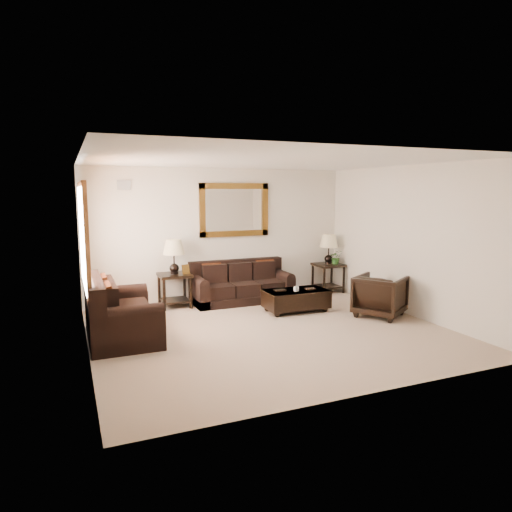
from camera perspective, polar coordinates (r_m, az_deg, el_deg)
name	(u,v)px	position (r m, az deg, el deg)	size (l,w,h in m)	color
room	(271,248)	(7.15, 1.87, 0.98)	(5.51, 5.01, 2.71)	gray
window	(84,237)	(7.39, -20.67, 2.25)	(0.07, 1.96, 1.66)	white
mirror	(234,210)	(9.49, -2.71, 5.77)	(1.50, 0.06, 1.10)	#452E0D
air_vent	(124,185)	(8.99, -16.17, 8.52)	(0.25, 0.02, 0.18)	#999999
sofa	(241,287)	(9.35, -1.88, -3.86)	(2.01, 0.87, 0.82)	black
loveseat	(118,316)	(7.32, -16.88, -7.18)	(1.00, 1.69, 0.95)	black
end_table_left	(174,263)	(8.92, -10.19, -0.90)	(0.60, 0.60, 1.32)	black
end_table_right	(329,255)	(10.24, 9.06, 0.16)	(0.58, 0.58, 1.28)	black
coffee_table	(296,298)	(8.60, 5.03, -5.26)	(1.21, 0.67, 0.51)	black
armchair	(380,294)	(8.51, 15.24, -4.56)	(0.80, 0.75, 0.82)	black
potted_plant	(336,259)	(10.23, 9.96, -0.33)	(0.28, 0.31, 0.24)	#28531C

